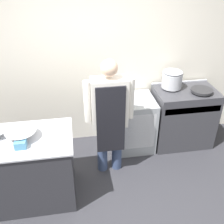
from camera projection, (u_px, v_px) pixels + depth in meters
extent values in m
plane|color=#2D2D33|center=(116.00, 217.00, 3.13)|extent=(14.00, 14.00, 0.00)
cube|color=silver|center=(97.00, 60.00, 3.85)|extent=(8.00, 0.05, 2.70)
cube|color=#2D2D33|center=(20.00, 170.00, 3.18)|extent=(1.28, 0.71, 0.88)
cube|color=#B2B5BC|center=(13.00, 140.00, 2.94)|extent=(1.33, 0.74, 0.02)
cube|color=#38383D|center=(182.00, 117.00, 4.16)|extent=(0.92, 0.61, 0.94)
cube|color=#B2B5BC|center=(193.00, 110.00, 3.77)|extent=(0.85, 0.03, 0.10)
cube|color=#B2B5BC|center=(179.00, 82.00, 4.16)|extent=(0.92, 0.03, 0.02)
cube|color=#93999E|center=(133.00, 123.00, 4.10)|extent=(0.61, 0.62, 0.84)
cube|color=silver|center=(138.00, 132.00, 3.82)|extent=(0.52, 0.02, 0.59)
cylinder|color=#38476B|center=(102.00, 148.00, 3.64)|extent=(0.14, 0.14, 0.76)
cylinder|color=#38476B|center=(117.00, 146.00, 3.67)|extent=(0.14, 0.14, 0.76)
cube|color=silver|center=(109.00, 103.00, 3.29)|extent=(0.46, 0.22, 0.66)
cube|color=black|center=(111.00, 121.00, 3.29)|extent=(0.37, 0.02, 0.95)
cylinder|color=silver|center=(87.00, 102.00, 3.23)|extent=(0.09, 0.09, 0.56)
cylinder|color=silver|center=(131.00, 99.00, 3.31)|extent=(0.09, 0.09, 0.56)
sphere|color=beige|center=(109.00, 68.00, 3.05)|extent=(0.21, 0.21, 0.21)
cone|color=#B2B5BC|center=(21.00, 135.00, 2.94)|extent=(0.35, 0.35, 0.10)
cube|color=teal|center=(21.00, 144.00, 2.80)|extent=(0.12, 0.12, 0.09)
cylinder|color=#B2B5BC|center=(172.00, 80.00, 3.91)|extent=(0.30, 0.30, 0.23)
ellipsoid|color=#B2B5BC|center=(173.00, 72.00, 3.84)|extent=(0.29, 0.29, 0.05)
cylinder|color=#262628|center=(202.00, 90.00, 3.84)|extent=(0.32, 0.32, 0.04)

